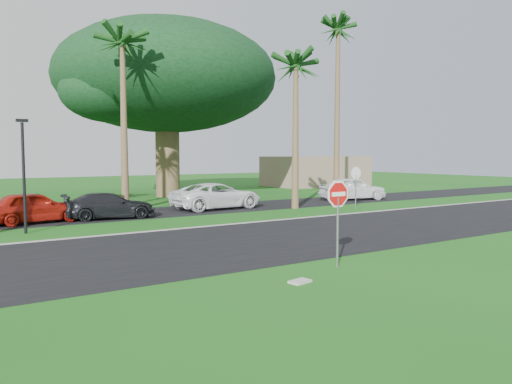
{
  "coord_description": "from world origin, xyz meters",
  "views": [
    {
      "loc": [
        -9.15,
        -13.52,
        3.23
      ],
      "look_at": [
        1.14,
        2.23,
        1.8
      ],
      "focal_mm": 35.0,
      "sensor_mm": 36.0,
      "label": 1
    }
  ],
  "objects": [
    {
      "name": "ground",
      "position": [
        0.0,
        0.0,
        0.0
      ],
      "size": [
        120.0,
        120.0,
        0.0
      ],
      "primitive_type": "plane",
      "color": "#165816",
      "rests_on": "ground"
    },
    {
      "name": "road",
      "position": [
        0.0,
        2.0,
        0.01
      ],
      "size": [
        120.0,
        8.0,
        0.02
      ],
      "primitive_type": "cube",
      "color": "black",
      "rests_on": "ground"
    },
    {
      "name": "parking_strip",
      "position": [
        0.0,
        12.5,
        0.01
      ],
      "size": [
        120.0,
        5.0,
        0.02
      ],
      "primitive_type": "cube",
      "color": "black",
      "rests_on": "ground"
    },
    {
      "name": "curb",
      "position": [
        0.0,
        6.05,
        0.03
      ],
      "size": [
        120.0,
        0.12,
        0.06
      ],
      "primitive_type": "cube",
      "color": "gray",
      "rests_on": "ground"
    },
    {
      "name": "stop_sign_near",
      "position": [
        0.5,
        -3.0,
        1.77
      ],
      "size": [
        1.05,
        0.07,
        2.62
      ],
      "color": "gray",
      "rests_on": "ground"
    },
    {
      "name": "stop_sign_far",
      "position": [
        12.0,
        8.0,
        1.77
      ],
      "size": [
        1.05,
        0.07,
        2.62
      ],
      "rotation": [
        0.0,
        0.0,
        3.14
      ],
      "color": "gray",
      "rests_on": "ground"
    },
    {
      "name": "palm_center",
      "position": [
        0.0,
        14.0,
        9.16
      ],
      "size": [
        5.0,
        5.0,
        10.5
      ],
      "color": "brown",
      "rests_on": "ground"
    },
    {
      "name": "palm_right_near",
      "position": [
        9.0,
        10.0,
        8.19
      ],
      "size": [
        5.0,
        5.0,
        9.5
      ],
      "color": "brown",
      "rests_on": "ground"
    },
    {
      "name": "palm_right_far",
      "position": [
        15.0,
        13.0,
        11.58
      ],
      "size": [
        5.0,
        5.0,
        13.0
      ],
      "color": "brown",
      "rests_on": "ground"
    },
    {
      "name": "canopy_tree",
      "position": [
        6.0,
        22.0,
        8.95
      ],
      "size": [
        16.5,
        16.5,
        13.12
      ],
      "color": "brown",
      "rests_on": "ground"
    },
    {
      "name": "streetlight_right",
      "position": [
        -6.0,
        8.5,
        2.65
      ],
      "size": [
        0.45,
        0.25,
        4.64
      ],
      "color": "black",
      "rests_on": "ground"
    },
    {
      "name": "building_far",
      "position": [
        24.0,
        26.0,
        1.5
      ],
      "size": [
        10.0,
        6.0,
        3.0
      ],
      "primitive_type": "cube",
      "color": "gray",
      "rests_on": "ground"
    },
    {
      "name": "car_red",
      "position": [
        -5.19,
        11.52,
        0.74
      ],
      "size": [
        4.56,
        2.33,
        1.49
      ],
      "primitive_type": "imported",
      "rotation": [
        0.0,
        0.0,
        1.71
      ],
      "color": "#A4180D",
      "rests_on": "ground"
    },
    {
      "name": "car_dark",
      "position": [
        -1.74,
        11.22,
        0.65
      ],
      "size": [
        4.64,
        2.35,
        1.29
      ],
      "primitive_type": "imported",
      "rotation": [
        0.0,
        0.0,
        1.45
      ],
      "color": "black",
      "rests_on": "ground"
    },
    {
      "name": "car_minivan",
      "position": [
        4.91,
        12.24,
        0.76
      ],
      "size": [
        5.66,
        2.94,
        1.53
      ],
      "primitive_type": "imported",
      "rotation": [
        0.0,
        0.0,
        1.65
      ],
      "color": "white",
      "rests_on": "ground"
    },
    {
      "name": "car_pickup",
      "position": [
        15.71,
        12.09,
        0.81
      ],
      "size": [
        5.05,
        2.89,
        1.62
      ],
      "primitive_type": "imported",
      "rotation": [
        0.0,
        0.0,
        1.35
      ],
      "color": "white",
      "rests_on": "ground"
    },
    {
      "name": "utility_slab",
      "position": [
        -1.47,
        -3.79,
        0.03
      ],
      "size": [
        0.61,
        0.45,
        0.06
      ],
      "primitive_type": "cube",
      "rotation": [
        0.0,
        0.0,
        0.2
      ],
      "color": "#AAAAA2",
      "rests_on": "ground"
    }
  ]
}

